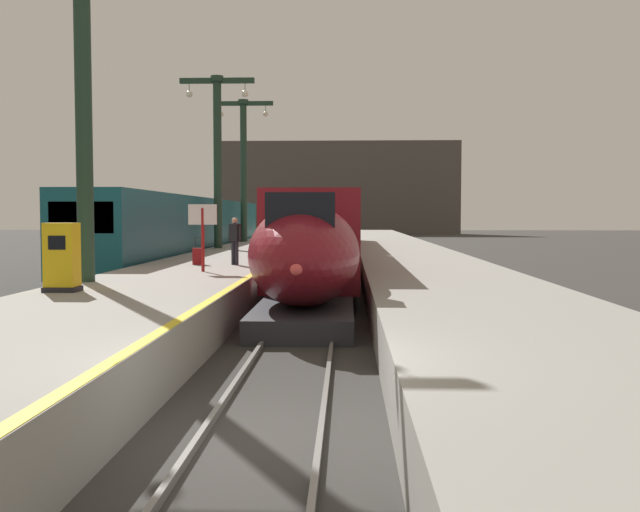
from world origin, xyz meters
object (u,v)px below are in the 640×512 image
(station_column_mid, at_px, (82,46))
(station_column_distant, at_px, (244,157))
(highspeed_train_main, at_px, (324,235))
(rolling_suitcase, at_px, (199,256))
(passenger_near_edge, at_px, (235,237))
(departure_info_board, at_px, (203,224))
(station_column_far, at_px, (218,145))
(regional_train_adjacent, at_px, (193,227))
(ticket_machine_yellow, at_px, (62,260))

(station_column_mid, relative_size, station_column_distant, 1.11)
(highspeed_train_main, bearing_deg, rolling_suitcase, -119.04)
(passenger_near_edge, bearing_deg, rolling_suitcase, 178.97)
(rolling_suitcase, height_order, departure_info_board, departure_info_board)
(station_column_far, height_order, station_column_distant, station_column_distant)
(station_column_mid, bearing_deg, station_column_far, 90.00)
(highspeed_train_main, height_order, regional_train_adjacent, regional_train_adjacent)
(ticket_machine_yellow, bearing_deg, station_column_mid, 97.84)
(station_column_far, relative_size, station_column_distant, 0.97)
(station_column_far, height_order, passenger_near_edge, station_column_far)
(station_column_distant, height_order, rolling_suitcase, station_column_distant)
(rolling_suitcase, bearing_deg, regional_train_adjacent, 102.71)
(highspeed_train_main, distance_m, regional_train_adjacent, 12.33)
(station_column_far, distance_m, ticket_machine_yellow, 23.00)
(regional_train_adjacent, distance_m, departure_info_board, 20.66)
(highspeed_train_main, height_order, rolling_suitcase, highspeed_train_main)
(regional_train_adjacent, xyz_separation_m, passenger_near_edge, (5.15, -17.01, -0.09))
(station_column_far, bearing_deg, station_column_mid, -90.00)
(regional_train_adjacent, bearing_deg, rolling_suitcase, -77.29)
(highspeed_train_main, height_order, passenger_near_edge, highspeed_train_main)
(station_column_far, bearing_deg, passenger_near_edge, -77.40)
(station_column_distant, bearing_deg, rolling_suitcase, -85.94)
(highspeed_train_main, distance_m, station_column_distant, 17.09)
(highspeed_train_main, relative_size, ticket_machine_yellow, 23.55)
(station_column_mid, distance_m, station_column_distant, 29.77)
(highspeed_train_main, relative_size, passenger_near_edge, 22.30)
(station_column_mid, relative_size, rolling_suitcase, 10.69)
(station_column_far, height_order, departure_info_board, station_column_far)
(station_column_distant, bearing_deg, station_column_mid, -90.00)
(regional_train_adjacent, xyz_separation_m, station_column_far, (2.20, -3.80, 4.45))
(rolling_suitcase, distance_m, departure_info_board, 3.46)
(station_column_mid, height_order, station_column_distant, station_column_mid)
(ticket_machine_yellow, relative_size, departure_info_board, 0.75)
(station_column_mid, xyz_separation_m, passenger_near_edge, (2.95, 6.75, -5.23))
(highspeed_train_main, distance_m, departure_info_board, 11.40)
(passenger_near_edge, xyz_separation_m, ticket_machine_yellow, (-2.60, -9.29, -0.25))
(highspeed_train_main, xyz_separation_m, station_column_far, (-5.90, 5.50, 4.65))
(station_column_mid, relative_size, departure_info_board, 4.95)
(station_column_mid, bearing_deg, regional_train_adjacent, 95.29)
(station_column_distant, relative_size, rolling_suitcase, 9.65)
(regional_train_adjacent, relative_size, station_column_distant, 3.86)
(regional_train_adjacent, relative_size, departure_info_board, 17.26)
(station_column_far, height_order, rolling_suitcase, station_column_far)
(passenger_near_edge, bearing_deg, station_column_mid, -113.64)
(highspeed_train_main, xyz_separation_m, regional_train_adjacent, (-8.10, 9.29, 0.20))
(station_column_distant, height_order, departure_info_board, station_column_distant)
(highspeed_train_main, xyz_separation_m, station_column_mid, (-5.90, -14.46, 5.34))
(regional_train_adjacent, bearing_deg, highspeed_train_main, -48.93)
(regional_train_adjacent, height_order, ticket_machine_yellow, regional_train_adjacent)
(regional_train_adjacent, distance_m, passenger_near_edge, 17.77)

